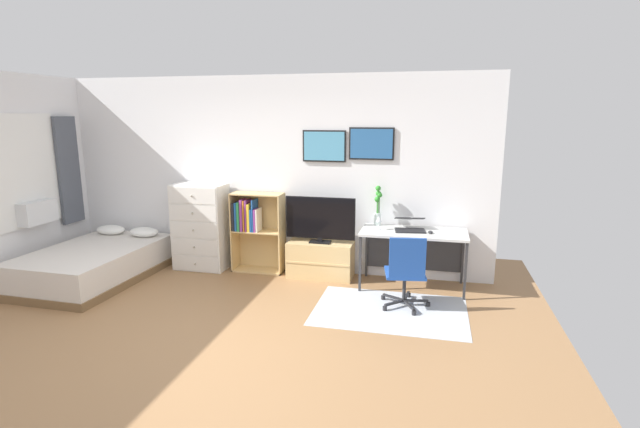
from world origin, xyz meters
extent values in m
plane|color=#936B44|center=(0.00, 0.00, 0.00)|extent=(7.20, 7.20, 0.00)
cube|color=white|center=(0.00, 2.43, 1.35)|extent=(6.12, 0.06, 2.70)
cube|color=black|center=(0.79, 2.38, 1.76)|extent=(0.59, 0.02, 0.42)
cube|color=#4C93B7|center=(0.79, 2.37, 1.76)|extent=(0.55, 0.01, 0.38)
cube|color=black|center=(1.42, 2.38, 1.80)|extent=(0.59, 0.02, 0.42)
cube|color=#285B93|center=(1.42, 2.37, 1.80)|extent=(0.55, 0.01, 0.38)
cube|color=white|center=(-2.98, 1.30, 1.45)|extent=(0.02, 1.03, 1.48)
cube|color=silver|center=(-2.99, 1.30, 1.45)|extent=(0.01, 0.95, 1.40)
cube|color=#4C515B|center=(-2.94, 1.99, 1.38)|extent=(0.05, 0.40, 1.54)
cube|color=silver|center=(-2.89, 1.30, 0.90)|extent=(0.20, 0.52, 0.30)
cube|color=#B2B7BC|center=(1.82, 1.22, 0.00)|extent=(1.70, 1.20, 0.01)
cube|color=brown|center=(-2.14, 1.36, 0.05)|extent=(1.32, 2.00, 0.10)
cube|color=silver|center=(-2.14, 1.36, 0.27)|extent=(1.28, 1.96, 0.33)
ellipsoid|color=white|center=(-2.41, 2.11, 0.49)|extent=(0.45, 0.29, 0.14)
ellipsoid|color=white|center=(-1.84, 2.09, 0.49)|extent=(0.45, 0.29, 0.14)
cube|color=white|center=(-0.96, 2.16, 0.61)|extent=(0.74, 0.42, 1.22)
cube|color=silver|center=(-0.96, 1.94, 0.13)|extent=(0.70, 0.01, 0.22)
sphere|color=#A59E8C|center=(-0.96, 1.93, 0.13)|extent=(0.03, 0.03, 0.03)
cube|color=silver|center=(-0.96, 1.94, 0.37)|extent=(0.70, 0.01, 0.22)
sphere|color=#A59E8C|center=(-0.96, 1.93, 0.37)|extent=(0.03, 0.03, 0.03)
cube|color=silver|center=(-0.96, 1.94, 0.61)|extent=(0.70, 0.01, 0.22)
sphere|color=#A59E8C|center=(-0.96, 1.93, 0.61)|extent=(0.03, 0.03, 0.03)
cube|color=silver|center=(-0.96, 1.94, 0.85)|extent=(0.70, 0.01, 0.22)
sphere|color=#A59E8C|center=(-0.96, 1.93, 0.85)|extent=(0.03, 0.03, 0.03)
cube|color=silver|center=(-0.96, 1.94, 1.09)|extent=(0.70, 0.01, 0.22)
sphere|color=#A59E8C|center=(-0.96, 1.93, 1.09)|extent=(0.03, 0.03, 0.03)
cube|color=tan|center=(-0.48, 2.22, 0.56)|extent=(0.02, 0.30, 1.11)
cube|color=tan|center=(0.23, 2.22, 0.56)|extent=(0.02, 0.30, 1.11)
cube|color=tan|center=(-0.12, 2.22, 0.01)|extent=(0.72, 0.30, 0.02)
cube|color=tan|center=(-0.12, 2.22, 0.58)|extent=(0.68, 0.30, 0.02)
cube|color=tan|center=(-0.12, 2.22, 1.11)|extent=(0.68, 0.30, 0.02)
cube|color=tan|center=(-0.12, 2.37, 0.56)|extent=(0.72, 0.01, 1.11)
cube|color=black|center=(-0.44, 2.17, 0.78)|extent=(0.03, 0.19, 0.39)
cube|color=#1E519E|center=(-0.40, 2.17, 0.79)|extent=(0.03, 0.18, 0.39)
cube|color=#2D8C4C|center=(-0.36, 2.16, 0.79)|extent=(0.04, 0.17, 0.40)
cube|color=#8C388C|center=(-0.32, 2.18, 0.81)|extent=(0.04, 0.21, 0.44)
cube|color=orange|center=(-0.28, 2.19, 0.80)|extent=(0.02, 0.23, 0.43)
cube|color=#8C388C|center=(-0.25, 2.19, 0.81)|extent=(0.02, 0.22, 0.44)
cube|color=gold|center=(-0.22, 2.18, 0.78)|extent=(0.04, 0.19, 0.39)
cube|color=#1E519E|center=(-0.18, 2.16, 0.74)|extent=(0.02, 0.17, 0.31)
cube|color=#1E519E|center=(-0.16, 2.20, 0.81)|extent=(0.02, 0.23, 0.44)
cube|color=#8C388C|center=(-0.13, 2.17, 0.75)|extent=(0.03, 0.17, 0.32)
cube|color=white|center=(-0.10, 2.19, 0.75)|extent=(0.02, 0.21, 0.32)
cube|color=tan|center=(0.79, 2.17, 0.24)|extent=(0.88, 0.40, 0.49)
cube|color=tan|center=(0.79, 1.97, 0.24)|extent=(0.88, 0.01, 0.02)
cube|color=black|center=(0.79, 2.15, 0.50)|extent=(0.28, 0.16, 0.02)
cube|color=black|center=(0.79, 2.15, 0.53)|extent=(0.06, 0.04, 0.05)
cube|color=black|center=(0.79, 2.15, 0.83)|extent=(0.94, 0.02, 0.57)
cube|color=black|center=(0.79, 2.14, 0.83)|extent=(0.91, 0.01, 0.54)
cube|color=silver|center=(2.02, 2.05, 0.72)|extent=(1.32, 0.65, 0.03)
cube|color=#2D2D30|center=(1.39, 1.75, 0.35)|extent=(0.03, 0.03, 0.71)
cube|color=#2D2D30|center=(2.65, 1.75, 0.35)|extent=(0.03, 0.03, 0.71)
cube|color=#2D2D30|center=(1.39, 2.34, 0.35)|extent=(0.03, 0.03, 0.71)
cube|color=#2D2D30|center=(2.65, 2.34, 0.35)|extent=(0.03, 0.03, 0.71)
cube|color=#2D2D30|center=(2.02, 2.36, 0.39)|extent=(1.26, 0.02, 0.50)
cylinder|color=#232326|center=(2.23, 1.45, 0.03)|extent=(0.05, 0.05, 0.05)
cube|color=#232326|center=(2.09, 1.43, 0.07)|extent=(0.28, 0.07, 0.02)
cylinder|color=#232326|center=(2.00, 1.69, 0.03)|extent=(0.05, 0.05, 0.05)
cube|color=#232326|center=(1.98, 1.55, 0.07)|extent=(0.07, 0.28, 0.02)
cylinder|color=#232326|center=(1.71, 1.53, 0.03)|extent=(0.05, 0.05, 0.05)
cube|color=#232326|center=(1.83, 1.47, 0.07)|extent=(0.26, 0.15, 0.02)
cylinder|color=#232326|center=(1.76, 1.21, 0.03)|extent=(0.05, 0.05, 0.05)
cube|color=#232326|center=(1.86, 1.31, 0.07)|extent=(0.22, 0.22, 0.02)
cylinder|color=#232326|center=(2.08, 1.16, 0.03)|extent=(0.05, 0.05, 0.05)
cube|color=#232326|center=(2.02, 1.28, 0.07)|extent=(0.15, 0.26, 0.02)
cylinder|color=#232326|center=(1.96, 1.41, 0.23)|extent=(0.04, 0.04, 0.30)
cube|color=#1E479E|center=(1.96, 1.41, 0.40)|extent=(0.50, 0.50, 0.03)
cube|color=#1E479E|center=(1.99, 1.21, 0.64)|extent=(0.40, 0.10, 0.45)
cube|color=black|center=(1.97, 2.04, 0.75)|extent=(0.40, 0.30, 0.01)
cube|color=black|center=(1.97, 2.04, 0.75)|extent=(0.38, 0.27, 0.00)
cube|color=black|center=(1.95, 2.20, 0.87)|extent=(0.40, 0.28, 0.07)
cube|color=black|center=(1.95, 2.20, 0.87)|extent=(0.38, 0.26, 0.06)
ellipsoid|color=#262628|center=(2.22, 1.98, 0.76)|extent=(0.06, 0.10, 0.03)
cylinder|color=silver|center=(1.53, 2.28, 0.82)|extent=(0.09, 0.09, 0.16)
cylinder|color=#3D8438|center=(1.55, 2.29, 0.97)|extent=(0.01, 0.01, 0.36)
sphere|color=#308B2C|center=(1.55, 2.29, 1.14)|extent=(0.07, 0.07, 0.07)
cylinder|color=#3D8438|center=(1.54, 2.30, 0.98)|extent=(0.01, 0.01, 0.37)
sphere|color=#308B2C|center=(1.54, 2.30, 1.16)|extent=(0.07, 0.07, 0.07)
cylinder|color=#3D8438|center=(1.52, 2.29, 0.93)|extent=(0.01, 0.01, 0.29)
sphere|color=#308B2C|center=(1.52, 2.29, 1.08)|extent=(0.07, 0.07, 0.07)
cylinder|color=#3D8438|center=(1.52, 2.28, 0.94)|extent=(0.01, 0.01, 0.30)
sphere|color=#308B2C|center=(1.52, 2.28, 1.09)|extent=(0.07, 0.07, 0.07)
cylinder|color=#3D8438|center=(1.53, 2.27, 1.01)|extent=(0.01, 0.01, 0.44)
sphere|color=#308B2C|center=(1.53, 2.27, 1.23)|extent=(0.07, 0.07, 0.07)
cylinder|color=silver|center=(1.58, 2.02, 0.74)|extent=(0.06, 0.06, 0.01)
cylinder|color=silver|center=(1.58, 2.02, 0.80)|extent=(0.01, 0.01, 0.10)
cone|color=silver|center=(1.58, 2.02, 0.88)|extent=(0.07, 0.07, 0.07)
camera|label=1|loc=(2.21, -3.85, 2.16)|focal=26.67mm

